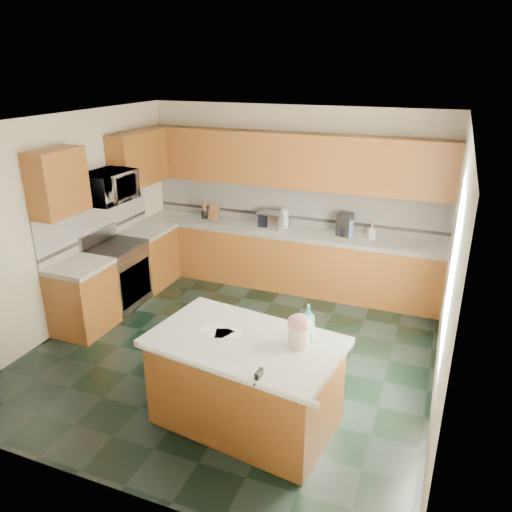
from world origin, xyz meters
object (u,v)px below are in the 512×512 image
at_px(soap_bottle_island, 308,323).
at_px(toaster_oven, 272,220).
at_px(treat_jar, 299,336).
at_px(island_base, 245,384).
at_px(knife_block, 214,213).
at_px(coffee_maker, 345,224).
at_px(island_top, 245,342).

xyz_separation_m(soap_bottle_island, toaster_oven, (-1.42, 3.01, -0.06)).
xyz_separation_m(treat_jar, toaster_oven, (-1.37, 3.12, 0.01)).
height_order(island_base, knife_block, knife_block).
xyz_separation_m(soap_bottle_island, coffee_maker, (-0.31, 3.04, -0.01)).
bearing_deg(coffee_maker, treat_jar, -75.11).
relative_size(treat_jar, soap_bottle_island, 0.58).
distance_m(island_top, coffee_maker, 3.24).
relative_size(island_top, coffee_maker, 5.32).
relative_size(treat_jar, toaster_oven, 0.52).
height_order(island_top, toaster_oven, toaster_oven).
bearing_deg(toaster_oven, soap_bottle_island, -53.20).
relative_size(knife_block, coffee_maker, 0.76).
height_order(treat_jar, coffee_maker, coffee_maker).
height_order(island_base, soap_bottle_island, soap_bottle_island).
distance_m(treat_jar, toaster_oven, 3.41).
distance_m(knife_block, toaster_oven, 0.96).
bearing_deg(treat_jar, knife_block, 104.87).
height_order(soap_bottle_island, coffee_maker, soap_bottle_island).
distance_m(island_top, toaster_oven, 3.32).
relative_size(island_top, knife_block, 7.00).
distance_m(treat_jar, soap_bottle_island, 0.14).
bearing_deg(knife_block, island_base, -65.61).
distance_m(knife_block, coffee_maker, 2.08).
bearing_deg(treat_jar, coffee_maker, 72.80).
relative_size(island_base, knife_block, 6.60).
distance_m(island_base, coffee_maker, 3.30).
distance_m(island_base, soap_bottle_island, 0.87).
xyz_separation_m(treat_jar, knife_block, (-2.34, 3.12, 0.02)).
bearing_deg(island_top, knife_block, 127.91).
height_order(island_top, treat_jar, treat_jar).
xyz_separation_m(treat_jar, coffee_maker, (-0.26, 3.15, 0.06)).
height_order(island_base, treat_jar, treat_jar).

